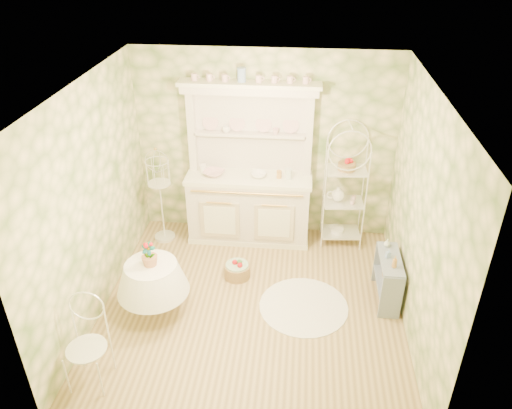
# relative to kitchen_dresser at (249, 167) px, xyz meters

# --- Properties ---
(floor) EXTENTS (3.60, 3.60, 0.00)m
(floor) POSITION_rel_kitchen_dresser_xyz_m (0.20, -1.52, -1.15)
(floor) COLOR tan
(floor) RESTS_ON ground
(ceiling) EXTENTS (3.60, 3.60, 0.00)m
(ceiling) POSITION_rel_kitchen_dresser_xyz_m (0.20, -1.52, 1.56)
(ceiling) COLOR white
(ceiling) RESTS_ON floor
(wall_left) EXTENTS (3.60, 3.60, 0.00)m
(wall_left) POSITION_rel_kitchen_dresser_xyz_m (-1.60, -1.52, 0.21)
(wall_left) COLOR #F9E6B5
(wall_left) RESTS_ON floor
(wall_right) EXTENTS (3.60, 3.60, 0.00)m
(wall_right) POSITION_rel_kitchen_dresser_xyz_m (2.00, -1.52, 0.21)
(wall_right) COLOR #F9E6B5
(wall_right) RESTS_ON floor
(wall_back) EXTENTS (3.60, 3.60, 0.00)m
(wall_back) POSITION_rel_kitchen_dresser_xyz_m (0.20, 0.28, 0.21)
(wall_back) COLOR #F9E6B5
(wall_back) RESTS_ON floor
(wall_front) EXTENTS (3.60, 3.60, 0.00)m
(wall_front) POSITION_rel_kitchen_dresser_xyz_m (0.20, -3.32, 0.21)
(wall_front) COLOR #F9E6B5
(wall_front) RESTS_ON floor
(kitchen_dresser) EXTENTS (1.87, 0.61, 2.29)m
(kitchen_dresser) POSITION_rel_kitchen_dresser_xyz_m (0.00, 0.00, 0.00)
(kitchen_dresser) COLOR silver
(kitchen_dresser) RESTS_ON floor
(bakers_rack) EXTENTS (0.60, 0.45, 1.82)m
(bakers_rack) POSITION_rel_kitchen_dresser_xyz_m (1.33, 0.02, -0.23)
(bakers_rack) COLOR white
(bakers_rack) RESTS_ON floor
(side_shelf) EXTENTS (0.33, 0.75, 0.63)m
(side_shelf) POSITION_rel_kitchen_dresser_xyz_m (1.83, -1.22, -0.83)
(side_shelf) COLOR gray
(side_shelf) RESTS_ON floor
(round_table) EXTENTS (0.83, 0.83, 0.71)m
(round_table) POSITION_rel_kitchen_dresser_xyz_m (-0.93, -1.74, -0.79)
(round_table) COLOR white
(round_table) RESTS_ON floor
(cafe_chair) EXTENTS (0.37, 0.37, 0.77)m
(cafe_chair) POSITION_rel_kitchen_dresser_xyz_m (-1.30, -2.80, -0.76)
(cafe_chair) COLOR white
(cafe_chair) RESTS_ON floor
(birdcage_stand) EXTENTS (0.35, 0.35, 1.40)m
(birdcage_stand) POSITION_rel_kitchen_dresser_xyz_m (-1.24, -0.15, -0.45)
(birdcage_stand) COLOR white
(birdcage_stand) RESTS_ON floor
(floor_basket) EXTENTS (0.39, 0.39, 0.24)m
(floor_basket) POSITION_rel_kitchen_dresser_xyz_m (-0.05, -0.96, -1.03)
(floor_basket) COLOR #9D7C4E
(floor_basket) RESTS_ON floor
(lace_rug) EXTENTS (1.34, 1.34, 0.01)m
(lace_rug) POSITION_rel_kitchen_dresser_xyz_m (0.83, -1.46, -1.14)
(lace_rug) COLOR white
(lace_rug) RESTS_ON floor
(bowl_floral) EXTENTS (0.36, 0.36, 0.07)m
(bowl_floral) POSITION_rel_kitchen_dresser_xyz_m (-0.49, -0.03, -0.13)
(bowl_floral) COLOR white
(bowl_floral) RESTS_ON kitchen_dresser
(bowl_white) EXTENTS (0.27, 0.27, 0.07)m
(bowl_white) POSITION_rel_kitchen_dresser_xyz_m (0.14, -0.01, -0.13)
(bowl_white) COLOR white
(bowl_white) RESTS_ON kitchen_dresser
(cup_left) EXTENTS (0.14, 0.14, 0.09)m
(cup_left) POSITION_rel_kitchen_dresser_xyz_m (-0.32, 0.16, 0.47)
(cup_left) COLOR white
(cup_left) RESTS_ON kitchen_dresser
(cup_right) EXTENTS (0.09, 0.09, 0.08)m
(cup_right) POSITION_rel_kitchen_dresser_xyz_m (0.35, 0.16, 0.47)
(cup_right) COLOR white
(cup_right) RESTS_ON kitchen_dresser
(potted_geranium) EXTENTS (0.16, 0.12, 0.30)m
(potted_geranium) POSITION_rel_kitchen_dresser_xyz_m (-0.92, -1.77, -0.30)
(potted_geranium) COLOR #3F7238
(potted_geranium) RESTS_ON round_table
(bottle_amber) EXTENTS (0.06, 0.06, 0.15)m
(bottle_amber) POSITION_rel_kitchen_dresser_xyz_m (1.84, -1.39, -0.46)
(bottle_amber) COLOR #BD863D
(bottle_amber) RESTS_ON side_shelf
(bottle_blue) EXTENTS (0.07, 0.07, 0.11)m
(bottle_blue) POSITION_rel_kitchen_dresser_xyz_m (1.79, -1.19, -0.49)
(bottle_blue) COLOR #7B9BCC
(bottle_blue) RESTS_ON side_shelf
(bottle_glass) EXTENTS (0.09, 0.09, 0.10)m
(bottle_glass) POSITION_rel_kitchen_dresser_xyz_m (1.81, -0.96, -0.50)
(bottle_glass) COLOR silver
(bottle_glass) RESTS_ON side_shelf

